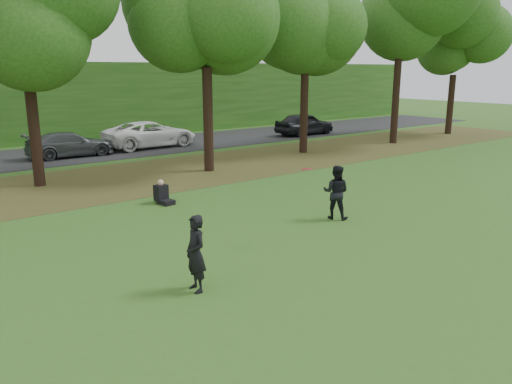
% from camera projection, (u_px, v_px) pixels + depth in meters
% --- Properties ---
extents(ground, '(120.00, 120.00, 0.00)m').
position_uv_depth(ground, '(355.00, 279.00, 11.11)').
color(ground, '#325B1C').
rests_on(ground, ground).
extents(leaf_litter, '(60.00, 7.00, 0.01)m').
position_uv_depth(leaf_litter, '(120.00, 179.00, 21.09)').
color(leaf_litter, '#4C331B').
rests_on(leaf_litter, ground).
extents(street, '(70.00, 7.00, 0.02)m').
position_uv_depth(street, '(62.00, 154.00, 27.23)').
color(street, black).
rests_on(street, ground).
extents(far_hedge, '(70.00, 3.00, 5.00)m').
position_uv_depth(far_hedge, '(28.00, 103.00, 31.24)').
color(far_hedge, '#224D16').
rests_on(far_hedge, ground).
extents(player_left, '(0.45, 0.63, 1.65)m').
position_uv_depth(player_left, '(196.00, 254.00, 10.33)').
color(player_left, black).
rests_on(player_left, ground).
extents(player_right, '(0.97, 1.03, 1.68)m').
position_uv_depth(player_right, '(336.00, 192.00, 15.42)').
color(player_right, black).
rests_on(player_right, ground).
extents(parked_cars, '(37.68, 3.72, 1.54)m').
position_uv_depth(parked_cars, '(101.00, 141.00, 27.32)').
color(parked_cars, black).
rests_on(parked_cars, street).
extents(frisbee, '(0.35, 0.34, 0.11)m').
position_uv_depth(frisbee, '(306.00, 169.00, 12.94)').
color(frisbee, red).
rests_on(frisbee, ground).
extents(seated_person, '(0.51, 0.78, 0.83)m').
position_uv_depth(seated_person, '(162.00, 195.00, 17.31)').
color(seated_person, black).
rests_on(seated_person, ground).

